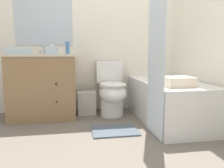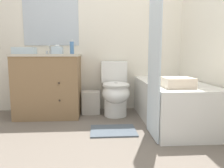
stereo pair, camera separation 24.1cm
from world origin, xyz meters
TOP-DOWN VIEW (x-y plane):
  - ground_plane at (0.00, 0.00)m, footprint 14.00×14.00m
  - wall_back at (-0.01, 1.54)m, footprint 8.00×0.06m
  - wall_right at (1.18, 0.76)m, footprint 0.05×2.52m
  - vanity_cabinet at (-0.74, 1.23)m, footprint 0.83×0.61m
  - sink_faucet at (-0.74, 1.41)m, footprint 0.14×0.12m
  - toilet at (0.14, 1.16)m, footprint 0.36×0.66m
  - bathtub at (0.80, 0.82)m, footprint 0.68×1.39m
  - shower_curtain at (0.45, 0.38)m, footprint 0.02×0.43m
  - wastebasket at (-0.19, 1.28)m, footprint 0.25×0.21m
  - tissue_box at (-0.62, 1.28)m, footprint 0.14×0.14m
  - soap_dispenser at (-0.42, 1.20)m, footprint 0.05×0.05m
  - hand_towel_folded at (-0.98, 1.06)m, footprint 0.26×0.16m
  - bath_towel_folded at (0.70, 0.40)m, footprint 0.29×0.25m
  - bath_mat at (0.07, 0.54)m, footprint 0.48×0.37m

SIDE VIEW (x-z plane):
  - ground_plane at x=0.00m, z-range 0.00..0.00m
  - bath_mat at x=0.07m, z-range 0.00..0.02m
  - wastebasket at x=-0.19m, z-range 0.00..0.31m
  - bathtub at x=0.80m, z-range 0.00..0.49m
  - toilet at x=0.14m, z-range -0.02..0.70m
  - vanity_cabinet at x=-0.74m, z-range 0.01..0.83m
  - bath_towel_folded at x=0.70m, z-range 0.49..0.59m
  - sink_faucet at x=-0.74m, z-range 0.80..0.92m
  - hand_towel_folded at x=-0.98m, z-range 0.82..0.90m
  - tissue_box at x=-0.62m, z-range 0.81..0.94m
  - soap_dispenser at x=-0.42m, z-range 0.81..1.00m
  - shower_curtain at x=0.45m, z-range 0.00..1.91m
  - wall_right at x=1.18m, z-range 0.00..2.50m
  - wall_back at x=-0.01m, z-range 0.00..2.50m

